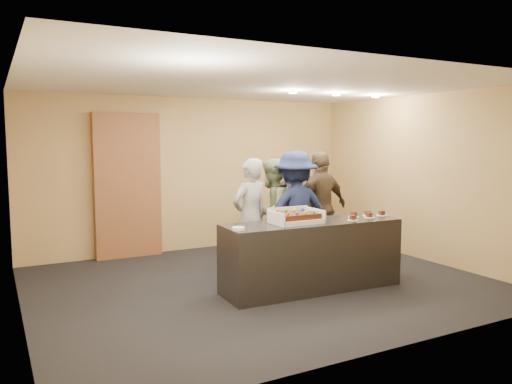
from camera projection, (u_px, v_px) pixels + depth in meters
room at (262, 185)px, 6.74m from camera, size 6.04×6.00×2.70m
serving_counter at (312, 255)px, 6.56m from camera, size 2.43×0.81×0.90m
storage_cabinet at (128, 186)px, 8.29m from camera, size 1.09×0.15×2.41m
cake_box at (295, 219)px, 6.41m from camera, size 0.63×0.43×0.18m
sheet_cake at (296, 216)px, 6.39m from camera, size 0.53×0.37×0.11m
plate_stack at (238, 229)px, 5.89m from camera, size 0.15×0.15×0.04m
slice_a at (353, 218)px, 6.62m from camera, size 0.15×0.15×0.07m
slice_b at (354, 215)px, 6.89m from camera, size 0.15×0.15×0.07m
slice_c at (369, 216)px, 6.83m from camera, size 0.15×0.15×0.07m
slice_d at (368, 214)px, 7.00m from camera, size 0.15×0.15×0.07m
slice_e at (382, 214)px, 7.02m from camera, size 0.15×0.15×0.07m
person_server_grey at (250, 217)px, 7.20m from camera, size 0.70×0.55×1.70m
person_sage_man at (272, 212)px, 7.82m from camera, size 1.02×0.97×1.67m
person_navy_man at (295, 211)px, 7.44m from camera, size 1.20×0.74×1.80m
person_brown_extra at (321, 207)px, 7.96m from camera, size 1.11×0.61×1.79m
person_dark_suit at (299, 203)px, 8.53m from camera, size 1.03×0.91×1.78m
ceiling_spotlights at (336, 94)px, 7.79m from camera, size 1.72×0.12×0.03m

